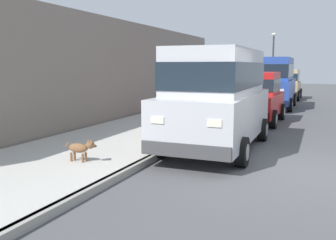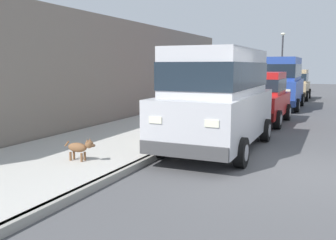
{
  "view_description": "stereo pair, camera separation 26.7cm",
  "coord_description": "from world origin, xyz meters",
  "px_view_note": "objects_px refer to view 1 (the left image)",
  "views": [
    {
      "loc": [
        0.3,
        -7.83,
        2.11
      ],
      "look_at": [
        -3.09,
        0.16,
        0.85
      ],
      "focal_mm": 39.97,
      "sensor_mm": 36.0,
      "label": 1
    },
    {
      "loc": [
        0.54,
        -7.72,
        2.11
      ],
      "look_at": [
        -3.09,
        0.16,
        0.85
      ],
      "focal_mm": 39.97,
      "sensor_mm": 36.0,
      "label": 2
    }
  ],
  "objects_px": {
    "car_silver_van": "(217,95)",
    "car_red_hatchback": "(255,96)",
    "dog_brown": "(81,148)",
    "fire_hydrant": "(164,127)",
    "car_tan_hatchback": "(285,84)",
    "car_blue_van": "(273,80)",
    "street_lamp": "(273,55)"
  },
  "relations": [
    {
      "from": "car_blue_van",
      "to": "dog_brown",
      "type": "xyz_separation_m",
      "value": [
        -2.13,
        -13.17,
        -0.97
      ]
    },
    {
      "from": "street_lamp",
      "to": "car_blue_van",
      "type": "bearing_deg",
      "value": -82.27
    },
    {
      "from": "dog_brown",
      "to": "street_lamp",
      "type": "xyz_separation_m",
      "value": [
        0.76,
        23.23,
        2.48
      ]
    },
    {
      "from": "dog_brown",
      "to": "street_lamp",
      "type": "relative_size",
      "value": 0.17
    },
    {
      "from": "car_tan_hatchback",
      "to": "car_red_hatchback",
      "type": "bearing_deg",
      "value": -90.1
    },
    {
      "from": "car_red_hatchback",
      "to": "car_tan_hatchback",
      "type": "xyz_separation_m",
      "value": [
        0.02,
        10.88,
        0.0
      ]
    },
    {
      "from": "car_tan_hatchback",
      "to": "street_lamp",
      "type": "bearing_deg",
      "value": 107.77
    },
    {
      "from": "car_silver_van",
      "to": "car_tan_hatchback",
      "type": "bearing_deg",
      "value": 89.67
    },
    {
      "from": "car_silver_van",
      "to": "street_lamp",
      "type": "distance_m",
      "value": 20.46
    },
    {
      "from": "car_red_hatchback",
      "to": "fire_hydrant",
      "type": "xyz_separation_m",
      "value": [
        -1.5,
        -5.13,
        -0.5
      ]
    },
    {
      "from": "car_tan_hatchback",
      "to": "fire_hydrant",
      "type": "relative_size",
      "value": 5.26
    },
    {
      "from": "dog_brown",
      "to": "street_lamp",
      "type": "distance_m",
      "value": 23.38
    },
    {
      "from": "car_silver_van",
      "to": "car_red_hatchback",
      "type": "height_order",
      "value": "car_silver_van"
    },
    {
      "from": "car_silver_van",
      "to": "street_lamp",
      "type": "xyz_separation_m",
      "value": [
        -1.33,
        20.36,
        1.51
      ]
    },
    {
      "from": "car_silver_van",
      "to": "car_red_hatchback",
      "type": "bearing_deg",
      "value": 89.17
    },
    {
      "from": "fire_hydrant",
      "to": "car_blue_van",
      "type": "bearing_deg",
      "value": 81.97
    },
    {
      "from": "car_blue_van",
      "to": "car_tan_hatchback",
      "type": "distance_m",
      "value": 5.65
    },
    {
      "from": "dog_brown",
      "to": "fire_hydrant",
      "type": "height_order",
      "value": "fire_hydrant"
    },
    {
      "from": "car_silver_van",
      "to": "fire_hydrant",
      "type": "xyz_separation_m",
      "value": [
        -1.43,
        -0.08,
        -0.92
      ]
    },
    {
      "from": "car_tan_hatchback",
      "to": "car_silver_van",
      "type": "bearing_deg",
      "value": -90.33
    },
    {
      "from": "car_blue_van",
      "to": "fire_hydrant",
      "type": "xyz_separation_m",
      "value": [
        -1.46,
        -10.38,
        -0.92
      ]
    },
    {
      "from": "car_red_hatchback",
      "to": "street_lamp",
      "type": "height_order",
      "value": "street_lamp"
    },
    {
      "from": "car_silver_van",
      "to": "dog_brown",
      "type": "xyz_separation_m",
      "value": [
        -2.09,
        -2.87,
        -0.97
      ]
    },
    {
      "from": "car_tan_hatchback",
      "to": "dog_brown",
      "type": "bearing_deg",
      "value": -96.62
    },
    {
      "from": "car_red_hatchback",
      "to": "car_blue_van",
      "type": "relative_size",
      "value": 0.77
    },
    {
      "from": "car_blue_van",
      "to": "car_tan_hatchback",
      "type": "relative_size",
      "value": 1.29
    },
    {
      "from": "dog_brown",
      "to": "car_silver_van",
      "type": "bearing_deg",
      "value": 53.94
    },
    {
      "from": "dog_brown",
      "to": "fire_hydrant",
      "type": "xyz_separation_m",
      "value": [
        0.66,
        2.79,
        0.05
      ]
    },
    {
      "from": "car_blue_van",
      "to": "street_lamp",
      "type": "bearing_deg",
      "value": 97.73
    },
    {
      "from": "car_red_hatchback",
      "to": "street_lamp",
      "type": "bearing_deg",
      "value": 95.22
    },
    {
      "from": "car_blue_van",
      "to": "car_silver_van",
      "type": "bearing_deg",
      "value": -90.21
    },
    {
      "from": "fire_hydrant",
      "to": "street_lamp",
      "type": "bearing_deg",
      "value": 89.72
    }
  ]
}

